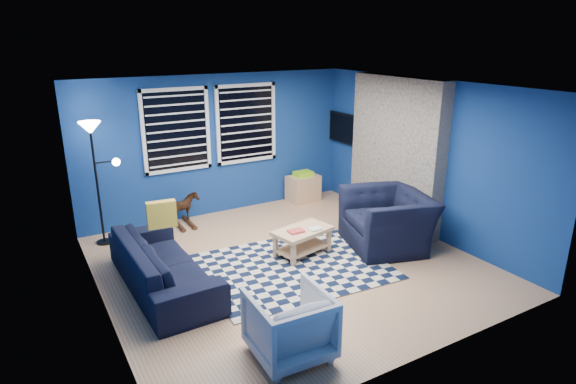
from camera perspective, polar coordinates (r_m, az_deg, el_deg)
The scene contains 18 objects.
floor at distance 6.99m, azimuth 0.10°, elevation -8.48°, with size 5.00×5.00×0.00m, color tan.
ceiling at distance 6.28m, azimuth 0.11°, elevation 12.38°, with size 5.00×5.00×0.00m, color white.
wall_back at distance 8.70m, azimuth -8.28°, elevation 5.48°, with size 5.00×5.00×0.00m, color navy.
wall_left at distance 5.75m, azimuth -21.97°, elevation -2.34°, with size 5.00×5.00×0.00m, color navy.
wall_right at distance 8.04m, azimuth 15.72°, elevation 3.93°, with size 5.00×5.00×0.00m, color navy.
fireplace at distance 8.30m, azimuth 12.55°, elevation 4.23°, with size 0.65×2.00×2.50m.
window_left at distance 8.35m, azimuth -13.08°, elevation 7.12°, with size 1.17×0.06×1.42m.
window_right at distance 8.82m, azimuth -4.95°, elevation 8.08°, with size 1.17×0.06×1.42m.
tv at distance 9.43m, azimuth 6.86°, elevation 7.44°, with size 0.07×1.00×0.58m.
rug at distance 6.89m, azimuth 0.64°, elevation -8.80°, with size 2.50×2.00×0.02m, color black.
sofa at distance 6.45m, azimuth -14.58°, elevation -8.27°, with size 0.88×2.24×0.65m, color black.
armchair_big at distance 7.54m, azimuth 11.67°, elevation -3.29°, with size 1.14×1.31×0.85m, color black.
armchair_bent at distance 5.02m, azimuth 0.17°, elevation -15.43°, with size 0.76×0.78×0.71m, color gray.
rocking_horse at distance 8.39m, azimuth -12.35°, elevation -1.90°, with size 0.58×0.26×0.49m, color #412514.
coffee_table at distance 7.13m, azimuth 1.74°, elevation -5.26°, with size 0.94×0.66×0.43m.
cabinet at distance 9.47m, azimuth 1.81°, elevation 0.51°, with size 0.64×0.45×0.60m.
floor_lamp at distance 7.71m, azimuth -22.04°, elevation 5.20°, with size 0.52×0.32×1.93m.
throw_pillow at distance 6.67m, azimuth -14.75°, elevation -2.58°, with size 0.39×0.12×0.37m, color gold.
Camera 1 is at (-3.16, -5.39, 3.13)m, focal length 30.00 mm.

